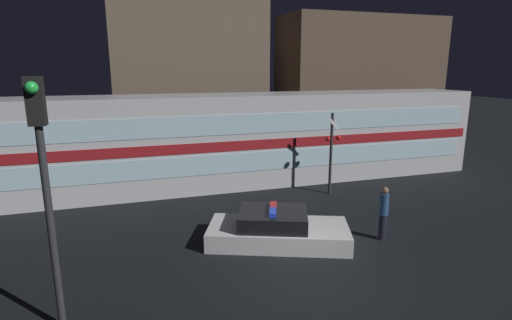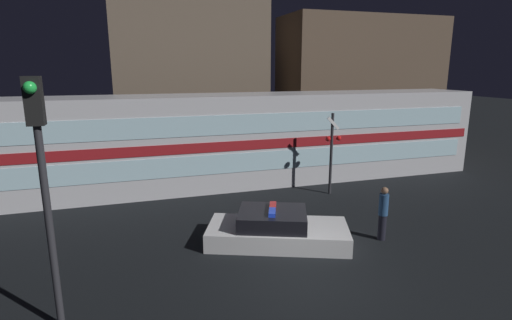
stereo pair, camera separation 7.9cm
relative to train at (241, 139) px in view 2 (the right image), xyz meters
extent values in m
plane|color=black|center=(-0.79, -8.86, -2.07)|extent=(120.00, 120.00, 0.00)
cube|color=silver|center=(0.00, 0.01, 0.00)|extent=(23.45, 2.85, 4.14)
cube|color=maroon|center=(0.00, -1.43, 0.00)|extent=(22.98, 0.03, 0.41)
cube|color=silver|center=(0.00, -1.43, -0.75)|extent=(22.27, 0.02, 0.83)
cube|color=silver|center=(0.00, -1.43, 0.91)|extent=(22.27, 0.02, 0.83)
cube|color=silver|center=(-0.74, -6.76, -1.79)|extent=(4.68, 3.36, 0.56)
cube|color=black|center=(-0.90, -6.70, -1.27)|extent=(2.53, 2.32, 0.47)
cube|color=blue|center=(-1.01, -6.96, -0.98)|extent=(0.40, 0.60, 0.12)
cube|color=red|center=(-0.79, -6.43, -0.98)|extent=(0.40, 0.60, 0.12)
cylinder|color=black|center=(2.47, -7.53, -1.66)|extent=(0.25, 0.25, 0.82)
cylinder|color=navy|center=(2.47, -7.53, -0.91)|extent=(0.29, 0.29, 0.68)
sphere|color=#8C664C|center=(2.47, -7.53, -0.46)|extent=(0.22, 0.22, 0.22)
cylinder|color=#2D2D33|center=(3.16, -2.78, -0.33)|extent=(0.12, 0.12, 3.48)
sphere|color=red|center=(2.91, -2.90, 0.36)|extent=(0.22, 0.22, 0.22)
sphere|color=red|center=(3.40, -2.90, 0.36)|extent=(0.22, 0.22, 0.22)
cube|color=white|center=(3.16, -2.86, 0.99)|extent=(0.58, 0.03, 0.58)
cylinder|color=#2D2D33|center=(-6.52, -9.24, 0.05)|extent=(0.15, 0.15, 4.25)
cube|color=black|center=(-6.52, -9.24, 2.63)|extent=(0.30, 0.30, 0.90)
sphere|color=green|center=(-6.52, -9.44, 2.88)|extent=(0.23, 0.23, 0.23)
cube|color=brown|center=(-1.16, 7.71, 2.74)|extent=(8.89, 4.93, 9.62)
cube|color=brown|center=(10.98, 7.87, 2.29)|extent=(11.19, 4.63, 8.73)
camera|label=1|loc=(-4.95, -17.49, 3.22)|focal=28.00mm
camera|label=2|loc=(-4.87, -17.51, 3.22)|focal=28.00mm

